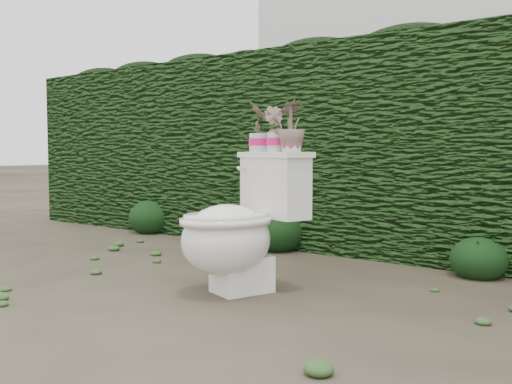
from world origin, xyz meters
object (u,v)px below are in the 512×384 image
Objects in this scene: potted_plant_left at (258,128)px; potted_plant_right at (291,128)px; toilet at (239,229)px; potted_plant_center at (276,130)px.

potted_plant_right is (0.31, -0.11, -0.01)m from potted_plant_left.
potted_plant_center is at bearing 86.63° from toilet.
potted_plant_center is (0.17, -0.06, -0.02)m from potted_plant_left.
toilet is at bearing 147.82° from potted_plant_left.
toilet is 0.63m from potted_plant_left.
potted_plant_left is at bearing 125.39° from toilet.
toilet is at bearing 48.70° from potted_plant_center.
potted_plant_left is (-0.08, 0.28, 0.56)m from toilet.
potted_plant_right is at bearing -157.57° from potted_plant_left.
toilet is 0.59m from potted_plant_center.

